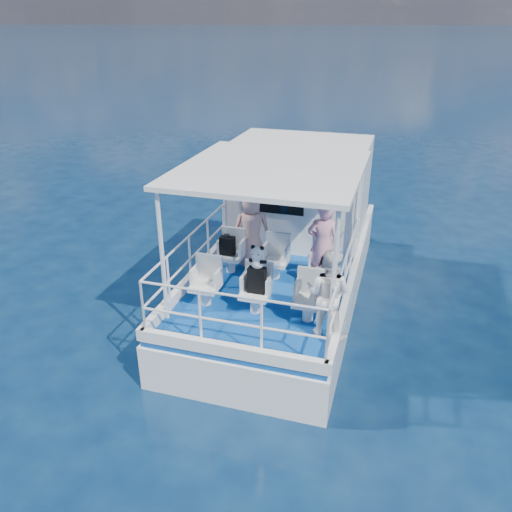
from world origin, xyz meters
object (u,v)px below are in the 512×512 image
at_px(passenger_port_fwd, 252,229).
at_px(panda, 257,257).
at_px(backpack_center, 257,280).
at_px(passenger_stbd_aft, 328,294).

distance_m(passenger_port_fwd, panda, 1.85).
distance_m(passenger_port_fwd, backpack_center, 1.84).
xyz_separation_m(passenger_stbd_aft, backpack_center, (-1.23, 0.34, -0.12)).
bearing_deg(passenger_stbd_aft, passenger_port_fwd, -36.49).
relative_size(backpack_center, panda, 1.12).
height_order(passenger_stbd_aft, backpack_center, passenger_stbd_aft).
height_order(passenger_stbd_aft, panda, passenger_stbd_aft).
xyz_separation_m(passenger_stbd_aft, panda, (-1.22, 0.35, 0.30)).
distance_m(passenger_port_fwd, passenger_stbd_aft, 2.77).
relative_size(passenger_port_fwd, backpack_center, 3.41).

